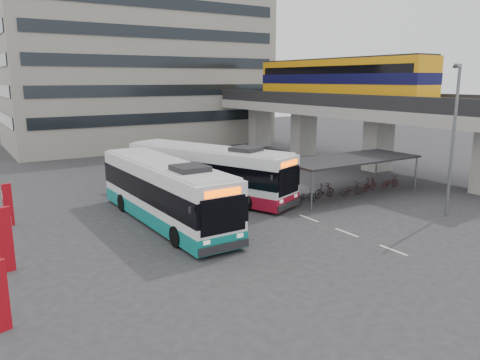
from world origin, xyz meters
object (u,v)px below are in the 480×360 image
lamp_post (453,132)px  bus_main (208,172)px  pedestrian (141,205)px  bus_teal (165,192)px

lamp_post → bus_main: bearing=107.6°
bus_main → pedestrian: (-5.63, -2.44, -0.87)m
bus_main → pedestrian: bearing=-178.8°
pedestrian → bus_teal: bearing=-135.6°
bus_teal → lamp_post: lamp_post is taller
pedestrian → bus_main: bearing=-58.0°
pedestrian → lamp_post: size_ratio=0.19×
bus_teal → pedestrian: 1.80m
lamp_post → bus_teal: bearing=129.4°
bus_main → bus_teal: bearing=-164.0°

